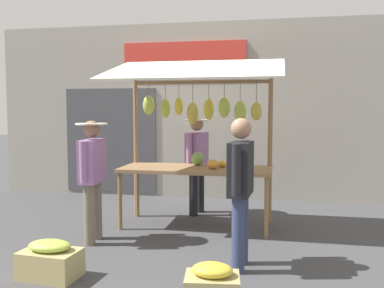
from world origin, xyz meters
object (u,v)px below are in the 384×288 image
(vendor_with_sunhat, at_px, (197,158))
(shopper_in_striped_shirt, at_px, (241,182))
(market_stall, at_px, (197,122))
(shopper_with_ponytail, at_px, (92,171))
(produce_crate_near, at_px, (50,261))

(vendor_with_sunhat, distance_m, shopper_in_striped_shirt, 2.50)
(market_stall, bearing_deg, vendor_with_sunhat, -78.71)
(market_stall, height_order, shopper_in_striped_shirt, market_stall)
(market_stall, distance_m, shopper_with_ponytail, 1.72)
(shopper_with_ponytail, bearing_deg, produce_crate_near, 179.88)
(vendor_with_sunhat, xyz_separation_m, produce_crate_near, (0.97, 2.98, -0.76))
(vendor_with_sunhat, relative_size, shopper_with_ponytail, 1.01)
(shopper_in_striped_shirt, bearing_deg, shopper_with_ponytail, 77.85)
(market_stall, height_order, shopper_with_ponytail, market_stall)
(produce_crate_near, bearing_deg, shopper_with_ponytail, -86.54)
(shopper_in_striped_shirt, height_order, shopper_with_ponytail, shopper_in_striped_shirt)
(vendor_with_sunhat, relative_size, produce_crate_near, 2.58)
(shopper_in_striped_shirt, relative_size, shopper_with_ponytail, 1.03)
(market_stall, bearing_deg, shopper_in_striped_shirt, 115.54)
(vendor_with_sunhat, distance_m, shopper_with_ponytail, 2.05)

